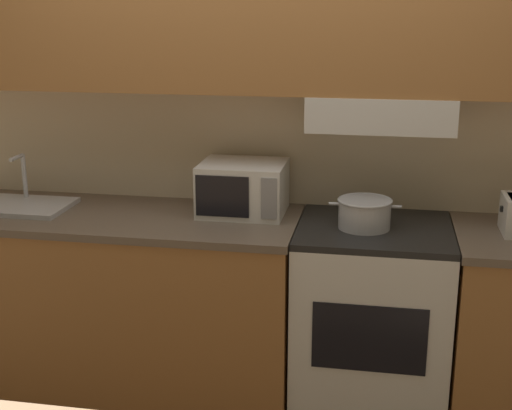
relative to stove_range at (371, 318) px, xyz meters
The scene contains 7 objects.
ground_plane 0.79m from the stove_range, 149.77° to the left, with size 16.00×16.00×0.00m, color brown.
wall_back 1.20m from the stove_range, 154.01° to the left, with size 5.54×0.38×2.55m.
lower_counter_main 1.25m from the stove_range, behind, with size 1.78×0.68×0.91m.
stove_range is the anchor object (origin of this frame).
cooking_pot 0.53m from the stove_range, 152.83° to the right, with size 0.33×0.25×0.14m.
microwave 0.87m from the stove_range, 169.54° to the left, with size 0.41×0.35×0.25m.
sink_basin 1.84m from the stove_range, behind, with size 0.56×0.34×0.25m.
Camera 1 is at (0.57, -3.47, 1.89)m, focal length 50.00 mm.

